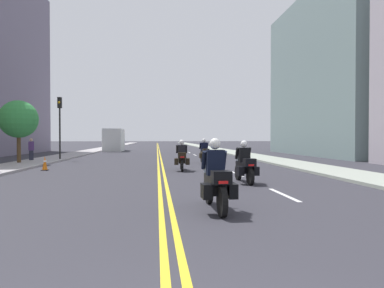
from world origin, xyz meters
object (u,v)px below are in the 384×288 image
Objects in this scene: pedestrian_0 at (31,150)px; motorcycle_3 at (204,153)px; motorcycle_0 at (216,182)px; parked_truck at (115,141)px; motorcycle_1 at (245,166)px; motorcycle_2 at (182,158)px; traffic_cone_1 at (45,163)px; traffic_light_near at (60,117)px; street_tree_0 at (19,119)px.

motorcycle_3 is at bearing 145.11° from pedestrian_0.
pedestrian_0 is (-10.15, 17.66, 0.17)m from motorcycle_0.
motorcycle_3 is 0.35× the size of parked_truck.
motorcycle_0 is 1.04× the size of motorcycle_1.
motorcycle_2 reaches higher than traffic_cone_1.
traffic_cone_1 is 0.11× the size of parked_truck.
parked_truck reaches higher than pedestrian_0.
traffic_light_near is at bearing 135.71° from motorcycle_2.
traffic_light_near is 3.16m from pedestrian_0.
motorcycle_1 is at bearing -66.32° from motorcycle_2.
traffic_light_near is 4.08m from street_tree_0.
motorcycle_0 is at bearing -87.07° from motorcycle_2.
parked_truck reaches higher than motorcycle_0.
motorcycle_2 is at bearing -112.43° from motorcycle_3.
traffic_light_near is at bearing 68.18° from street_tree_0.
pedestrian_0 is at bearing -142.40° from traffic_light_near.
pedestrian_0 is (-3.05, 6.90, 0.48)m from traffic_cone_1.
traffic_cone_1 is at bearing -56.21° from street_tree_0.
motorcycle_0 is at bearing -79.82° from parked_truck.
motorcycle_2 is at bearing 120.16° from pedestrian_0.
traffic_light_near reaches higher than pedestrian_0.
motorcycle_3 is 9.85m from traffic_cone_1.
parked_truck is (0.37, 26.69, 0.90)m from traffic_cone_1.
street_tree_0 is 0.62× the size of parked_truck.
traffic_light_near reaches higher than parked_truck.
traffic_light_near is at bearing -95.54° from parked_truck.
motorcycle_0 is at bearing -114.26° from motorcycle_1.
pedestrian_0 is (-12.06, 12.87, 0.21)m from motorcycle_1.
motorcycle_3 reaches higher than motorcycle_1.
motorcycle_3 is 12.03m from street_tree_0.
parked_truck is (-8.52, 22.47, 0.61)m from motorcycle_3.
motorcycle_3 is (-0.12, 10.20, 0.02)m from motorcycle_1.
motorcycle_1 is 0.33× the size of parked_truck.
pedestrian_0 is at bearing 113.85° from traffic_cone_1.
street_tree_0 reaches higher than traffic_cone_1.
street_tree_0 reaches higher than motorcycle_3.
parked_truck is at bearing 89.20° from traffic_cone_1.
motorcycle_0 is at bearing -99.09° from motorcycle_3.
motorcycle_3 is at bearing -0.77° from street_tree_0.
motorcycle_2 is at bearing 108.65° from motorcycle_1.
motorcycle_1 is 1.30× the size of pedestrian_0.
pedestrian_0 reaches higher than motorcycle_2.
motorcycle_2 is 7.08m from traffic_cone_1.
motorcycle_0 reaches higher than traffic_cone_1.
traffic_cone_1 is at bearing 121.64° from motorcycle_0.
motorcycle_0 is 0.47× the size of traffic_light_near.
motorcycle_0 is at bearing 97.61° from pedestrian_0.
pedestrian_0 is at bearing 130.62° from motorcycle_1.
motorcycle_0 is 18.29m from street_tree_0.
motorcycle_1 is 0.95× the size of motorcycle_3.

